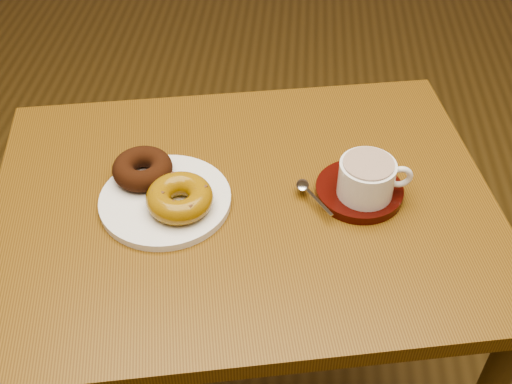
# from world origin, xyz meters

# --- Properties ---
(cafe_table) EXTENTS (0.95, 0.78, 0.79)m
(cafe_table) POSITION_xyz_m (-0.14, 0.19, 0.67)
(cafe_table) COLOR brown
(cafe_table) RESTS_ON ground
(donut_plate) EXTENTS (0.30, 0.30, 0.01)m
(donut_plate) POSITION_xyz_m (-0.27, 0.18, 0.80)
(donut_plate) COLOR white
(donut_plate) RESTS_ON cafe_table
(donut_cinnamon) EXTENTS (0.14, 0.14, 0.04)m
(donut_cinnamon) POSITION_xyz_m (-0.32, 0.22, 0.82)
(donut_cinnamon) COLOR black
(donut_cinnamon) RESTS_ON donut_plate
(donut_caramel) EXTENTS (0.12, 0.12, 0.04)m
(donut_caramel) POSITION_xyz_m (-0.24, 0.16, 0.83)
(donut_caramel) COLOR #91680F
(donut_caramel) RESTS_ON donut_plate
(saucer) EXTENTS (0.16, 0.16, 0.02)m
(saucer) POSITION_xyz_m (0.05, 0.22, 0.80)
(saucer) COLOR #340A07
(saucer) RESTS_ON cafe_table
(coffee_cup) EXTENTS (0.12, 0.09, 0.07)m
(coffee_cup) POSITION_xyz_m (0.06, 0.21, 0.84)
(coffee_cup) COLOR white
(coffee_cup) RESTS_ON saucer
(teaspoon) EXTENTS (0.06, 0.09, 0.01)m
(teaspoon) POSITION_xyz_m (-0.04, 0.21, 0.81)
(teaspoon) COLOR silver
(teaspoon) RESTS_ON saucer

